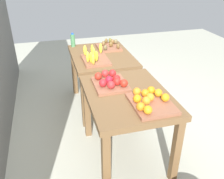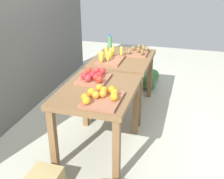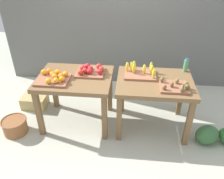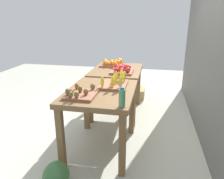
{
  "view_description": "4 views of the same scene",
  "coord_description": "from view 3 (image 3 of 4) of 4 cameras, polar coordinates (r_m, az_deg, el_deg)",
  "views": [
    {
      "loc": [
        -2.55,
        0.71,
        1.99
      ],
      "look_at": [
        -0.04,
        0.02,
        0.57
      ],
      "focal_mm": 39.47,
      "sensor_mm": 36.0,
      "label": 1
    },
    {
      "loc": [
        -3.17,
        -0.91,
        2.06
      ],
      "look_at": [
        -0.03,
        -0.01,
        0.55
      ],
      "focal_mm": 44.94,
      "sensor_mm": 36.0,
      "label": 2
    },
    {
      "loc": [
        0.25,
        -2.75,
        2.37
      ],
      "look_at": [
        -0.04,
        0.04,
        0.59
      ],
      "focal_mm": 36.96,
      "sensor_mm": 36.0,
      "label": 3
    },
    {
      "loc": [
        2.92,
        0.61,
        1.64
      ],
      "look_at": [
        -0.07,
        0.02,
        0.6
      ],
      "focal_mm": 34.55,
      "sensor_mm": 36.0,
      "label": 4
    }
  ],
  "objects": [
    {
      "name": "water_bottle",
      "position": [
        3.5,
        17.8,
        5.71
      ],
      "size": [
        0.07,
        0.07,
        0.2
      ],
      "color": "#4C8C59",
      "rests_on": "display_table_right"
    },
    {
      "name": "wicker_basket",
      "position": [
        3.69,
        -22.91,
        -8.26
      ],
      "size": [
        0.37,
        0.37,
        0.23
      ],
      "color": "brown",
      "rests_on": "ground_plane"
    },
    {
      "name": "orange_bin",
      "position": [
        3.22,
        -14.18,
        2.83
      ],
      "size": [
        0.44,
        0.38,
        0.11
      ],
      "color": "#935C42",
      "rests_on": "display_table_left"
    },
    {
      "name": "ground_plane",
      "position": [
        3.64,
        0.49,
        -8.23
      ],
      "size": [
        8.0,
        8.0,
        0.0
      ],
      "primitive_type": "plane",
      "color": "#B7B8A5"
    },
    {
      "name": "display_table_left",
      "position": [
        3.33,
        -9.09,
        1.35
      ],
      "size": [
        1.04,
        0.8,
        0.79
      ],
      "color": "brown",
      "rests_on": "ground_plane"
    },
    {
      "name": "banana_crate",
      "position": [
        3.27,
        7.04,
        4.24
      ],
      "size": [
        0.44,
        0.32,
        0.17
      ],
      "color": "#935C42",
      "rests_on": "display_table_right"
    },
    {
      "name": "display_table_right",
      "position": [
        3.25,
        10.43,
        0.33
      ],
      "size": [
        1.04,
        0.8,
        0.79
      ],
      "color": "brown",
      "rests_on": "ground_plane"
    },
    {
      "name": "back_wall",
      "position": [
        4.2,
        2.42,
        20.41
      ],
      "size": [
        4.4,
        0.12,
        3.0
      ],
      "primitive_type": "cube",
      "color": "#60605D",
      "rests_on": "ground_plane"
    },
    {
      "name": "cardboard_produce_box",
      "position": [
        4.14,
        -18.55,
        -2.8
      ],
      "size": [
        0.4,
        0.3,
        0.2
      ],
      "primitive_type": "cube",
      "color": "tan",
      "rests_on": "ground_plane"
    },
    {
      "name": "apple_bin",
      "position": [
        3.31,
        -5.34,
        4.65
      ],
      "size": [
        0.41,
        0.34,
        0.11
      ],
      "color": "#935C42",
      "rests_on": "display_table_left"
    },
    {
      "name": "kiwi_bin",
      "position": [
        3.06,
        15.21,
        0.78
      ],
      "size": [
        0.37,
        0.32,
        0.1
      ],
      "color": "#935C42",
      "rests_on": "display_table_right"
    },
    {
      "name": "watermelon_pile",
      "position": [
        3.56,
        24.63,
        -10.38
      ],
      "size": [
        0.73,
        0.4,
        0.27
      ],
      "color": "#337235",
      "rests_on": "ground_plane"
    }
  ]
}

